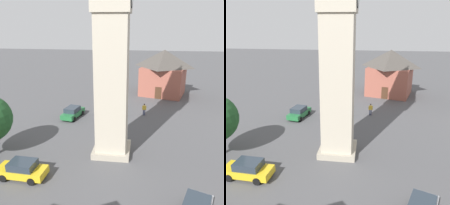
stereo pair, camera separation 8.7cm
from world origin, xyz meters
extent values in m
plane|color=#4C4C4F|center=(0.00, 0.00, 0.00)|extent=(200.00, 200.00, 0.00)
cube|color=#A59C89|center=(0.00, 0.00, 0.30)|extent=(3.57, 3.57, 0.60)
cube|color=#B7AD99|center=(0.00, 0.00, 6.84)|extent=(2.85, 2.85, 12.48)
cube|color=gold|center=(5.12, -6.87, 0.59)|extent=(1.89, 4.17, 0.64)
cube|color=#28333D|center=(5.13, -6.72, 1.21)|extent=(1.65, 2.17, 0.64)
cylinder|color=black|center=(5.86, -8.14, 0.32)|extent=(0.25, 0.65, 0.64)
cylinder|color=black|center=(4.26, -8.06, 0.32)|extent=(0.25, 0.65, 0.64)
cylinder|color=black|center=(5.97, -5.68, 0.32)|extent=(0.25, 0.65, 0.64)
cylinder|color=black|center=(4.38, -5.61, 0.32)|extent=(0.25, 0.65, 0.64)
cube|color=black|center=(5.03, -8.89, 0.37)|extent=(1.67, 0.20, 0.16)
cylinder|color=black|center=(6.70, 6.13, 0.32)|extent=(0.68, 0.43, 0.64)
cube|color=#236B38|center=(-8.59, -6.55, 0.59)|extent=(4.35, 2.44, 0.64)
cube|color=#28333D|center=(-8.45, -6.58, 1.21)|extent=(2.36, 1.93, 0.64)
cylinder|color=black|center=(-9.95, -7.10, 0.32)|extent=(0.67, 0.34, 0.64)
cylinder|color=black|center=(-9.65, -5.53, 0.32)|extent=(0.67, 0.34, 0.64)
cylinder|color=black|center=(-7.54, -7.57, 0.32)|extent=(0.67, 0.34, 0.64)
cylinder|color=black|center=(-7.23, -5.99, 0.32)|extent=(0.67, 0.34, 0.64)
cube|color=black|center=(-10.58, -6.17, 0.37)|extent=(0.43, 1.66, 0.16)
cylinder|color=#2D3351|center=(-10.75, 3.03, 0.41)|extent=(0.13, 0.13, 0.82)
cylinder|color=#2D3351|center=(-10.74, 3.21, 0.41)|extent=(0.13, 0.13, 0.82)
cube|color=gold|center=(-10.74, 3.12, 1.12)|extent=(0.24, 0.37, 0.60)
cylinder|color=gold|center=(-10.75, 2.89, 1.07)|extent=(0.09, 0.09, 0.60)
cylinder|color=gold|center=(-10.73, 3.36, 1.07)|extent=(0.09, 0.09, 0.60)
sphere|color=#9E7051|center=(-10.74, 3.12, 1.57)|extent=(0.22, 0.22, 0.22)
sphere|color=black|center=(-10.73, 3.12, 1.59)|extent=(0.20, 0.20, 0.20)
cube|color=#995142|center=(-22.01, 6.36, 2.51)|extent=(8.39, 8.79, 5.02)
pyramid|color=#47423D|center=(-22.01, 6.36, 6.52)|extent=(8.81, 9.23, 2.99)
cube|color=#422819|center=(-18.80, 5.43, 1.05)|extent=(0.38, 1.08, 2.10)
camera|label=1|loc=(20.89, 2.80, 12.14)|focal=38.07mm
camera|label=2|loc=(20.87, 2.89, 12.14)|focal=38.07mm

